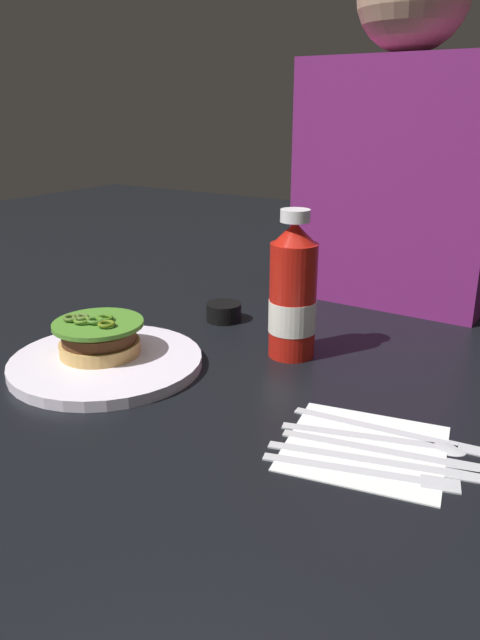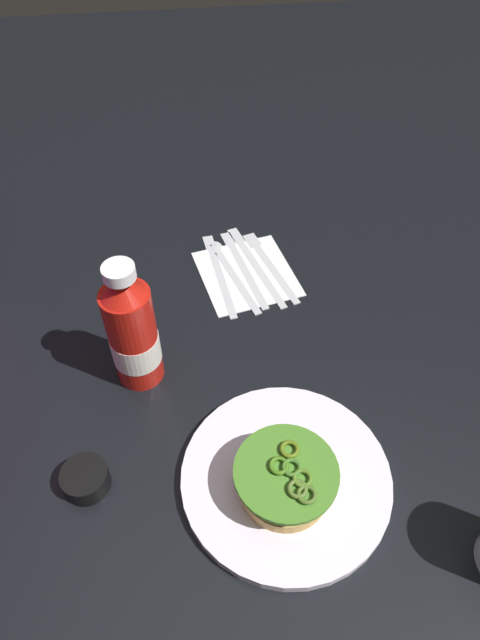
# 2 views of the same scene
# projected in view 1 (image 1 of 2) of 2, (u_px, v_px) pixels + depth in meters

# --- Properties ---
(ground_plane) EXTENTS (3.00, 3.00, 0.00)m
(ground_plane) POSITION_uv_depth(u_px,v_px,m) (141.00, 393.00, 0.74)
(ground_plane) COLOR black
(dinner_plate) EXTENTS (0.26, 0.26, 0.01)m
(dinner_plate) POSITION_uv_depth(u_px,v_px,m) (107.00, 362.00, 0.81)
(dinner_plate) COLOR white
(dinner_plate) RESTS_ON ground_plane
(burger_sandwich) EXTENTS (0.12, 0.12, 0.05)m
(burger_sandwich) POSITION_uv_depth(u_px,v_px,m) (99.00, 337.00, 0.81)
(burger_sandwich) COLOR tan
(burger_sandwich) RESTS_ON dinner_plate
(ketchup_bottle) EXTENTS (0.07, 0.07, 0.21)m
(ketchup_bottle) POSITION_uv_depth(u_px,v_px,m) (293.00, 295.00, 0.82)
(ketchup_bottle) COLOR red
(ketchup_bottle) RESTS_ON ground_plane
(condiment_cup) EXTENTS (0.06, 0.06, 0.03)m
(condiment_cup) POSITION_uv_depth(u_px,v_px,m) (224.00, 312.00, 0.98)
(condiment_cup) COLOR black
(condiment_cup) RESTS_ON ground_plane
(napkin) EXTENTS (0.19, 0.18, 0.00)m
(napkin) POSITION_uv_depth(u_px,v_px,m) (365.00, 447.00, 0.62)
(napkin) COLOR white
(napkin) RESTS_ON ground_plane
(fork_utensil) EXTENTS (0.18, 0.07, 0.00)m
(fork_utensil) POSITION_uv_depth(u_px,v_px,m) (377.00, 471.00, 0.57)
(fork_utensil) COLOR silver
(fork_utensil) RESTS_ON napkin
(table_knife) EXTENTS (0.21, 0.07, 0.00)m
(table_knife) POSITION_uv_depth(u_px,v_px,m) (389.00, 460.00, 0.59)
(table_knife) COLOR silver
(table_knife) RESTS_ON napkin
(butter_knife) EXTENTS (0.20, 0.06, 0.00)m
(butter_knife) POSITION_uv_depth(u_px,v_px,m) (391.00, 449.00, 0.61)
(butter_knife) COLOR silver
(butter_knife) RESTS_ON napkin
(spoon_utensil) EXTENTS (0.19, 0.07, 0.00)m
(spoon_utensil) POSITION_uv_depth(u_px,v_px,m) (398.00, 438.00, 0.63)
(spoon_utensil) COLOR silver
(spoon_utensil) RESTS_ON napkin
(steak_knife) EXTENTS (0.20, 0.04, 0.00)m
(steak_knife) POSITION_uv_depth(u_px,v_px,m) (397.00, 430.00, 0.65)
(steak_knife) COLOR silver
(steak_knife) RESTS_ON napkin
(diner_person) EXTENTS (0.33, 0.18, 0.59)m
(diner_person) POSITION_uv_depth(u_px,v_px,m) (401.00, 147.00, 1.01)
(diner_person) COLOR #762069
(diner_person) RESTS_ON ground_plane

